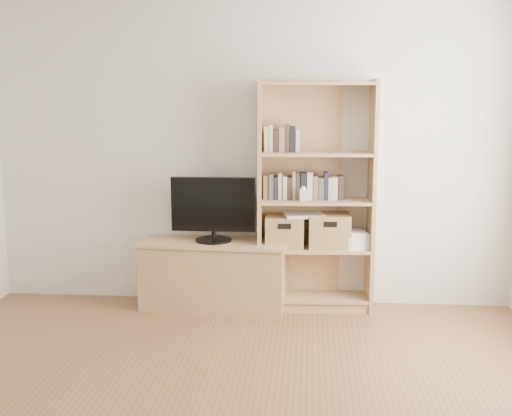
# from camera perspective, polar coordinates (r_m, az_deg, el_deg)

# --- Properties ---
(back_wall) EXTENTS (4.50, 0.02, 2.60)m
(back_wall) POSITION_cam_1_polar(r_m,az_deg,el_deg) (5.55, -0.46, 4.74)
(back_wall) COLOR silver
(back_wall) RESTS_ON floor
(tv_stand) EXTENTS (1.25, 0.53, 0.56)m
(tv_stand) POSITION_cam_1_polar(r_m,az_deg,el_deg) (5.55, -3.75, -6.01)
(tv_stand) COLOR #A87D56
(tv_stand) RESTS_ON floor
(bookshelf) EXTENTS (0.99, 0.40, 1.94)m
(bookshelf) POSITION_cam_1_polar(r_m,az_deg,el_deg) (5.40, 5.31, 1.00)
(bookshelf) COLOR #A87D56
(bookshelf) RESTS_ON floor
(television) EXTENTS (0.71, 0.06, 0.56)m
(television) POSITION_cam_1_polar(r_m,az_deg,el_deg) (5.42, -3.82, -0.06)
(television) COLOR black
(television) RESTS_ON tv_stand
(books_row_mid) EXTENTS (0.90, 0.23, 0.24)m
(books_row_mid) POSITION_cam_1_polar(r_m,az_deg,el_deg) (5.41, 5.32, 2.05)
(books_row_mid) COLOR brown
(books_row_mid) RESTS_ON bookshelf
(books_row_upper) EXTENTS (0.38, 0.16, 0.20)m
(books_row_upper) POSITION_cam_1_polar(r_m,az_deg,el_deg) (5.36, 3.07, 6.08)
(books_row_upper) COLOR brown
(books_row_upper) RESTS_ON bookshelf
(baby_monitor) EXTENTS (0.06, 0.04, 0.10)m
(baby_monitor) POSITION_cam_1_polar(r_m,az_deg,el_deg) (5.28, 4.22, 1.15)
(baby_monitor) COLOR white
(baby_monitor) RESTS_ON bookshelf
(basket_left) EXTENTS (0.33, 0.28, 0.26)m
(basket_left) POSITION_cam_1_polar(r_m,az_deg,el_deg) (5.44, 2.55, -2.10)
(basket_left) COLOR olive
(basket_left) RESTS_ON bookshelf
(basket_right) EXTENTS (0.36, 0.30, 0.28)m
(basket_right) POSITION_cam_1_polar(r_m,az_deg,el_deg) (5.45, 6.51, -2.01)
(basket_right) COLOR olive
(basket_right) RESTS_ON bookshelf
(laptop) EXTENTS (0.37, 0.29, 0.03)m
(laptop) POSITION_cam_1_polar(r_m,az_deg,el_deg) (5.40, 4.31, -0.63)
(laptop) COLOR silver
(laptop) RESTS_ON basket_left
(magazine_stack) EXTENTS (0.24, 0.30, 0.12)m
(magazine_stack) POSITION_cam_1_polar(r_m,az_deg,el_deg) (5.49, 8.73, -2.85)
(magazine_stack) COLOR beige
(magazine_stack) RESTS_ON bookshelf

